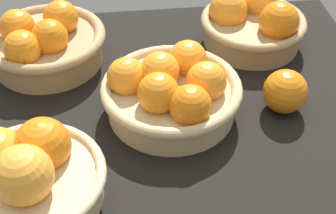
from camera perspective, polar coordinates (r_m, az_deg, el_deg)
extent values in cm
cube|color=black|center=(84.71, -0.77, -1.53)|extent=(84.00, 72.00, 3.00)
cylinder|color=tan|center=(97.14, -14.30, 6.73)|extent=(21.30, 21.30, 5.70)
torus|color=tan|center=(95.60, -14.58, 8.12)|extent=(23.47, 23.47, 2.17)
sphere|color=orange|center=(91.94, -14.02, 8.13)|extent=(6.87, 6.87, 6.87)
sphere|color=orange|center=(96.48, -12.75, 10.40)|extent=(6.87, 6.87, 6.87)
sphere|color=orange|center=(96.78, -17.63, 9.13)|extent=(6.87, 6.87, 6.87)
sphere|color=orange|center=(90.60, -17.10, 6.70)|extent=(6.87, 6.87, 6.87)
cylinder|color=tan|center=(82.49, 0.41, 0.91)|extent=(22.27, 22.27, 5.25)
torus|color=tan|center=(80.80, 0.42, 2.32)|extent=(24.27, 24.27, 2.00)
sphere|color=orange|center=(80.57, -1.13, 4.30)|extent=(6.85, 6.85, 6.85)
sphere|color=orange|center=(76.14, -1.17, 1.69)|extent=(6.85, 6.85, 6.85)
sphere|color=orange|center=(79.29, 4.63, 3.08)|extent=(6.85, 6.85, 6.85)
sphere|color=orange|center=(80.70, -4.96, 3.60)|extent=(6.85, 6.85, 6.85)
sphere|color=orange|center=(84.92, 2.39, 5.78)|extent=(6.85, 6.85, 6.85)
sphere|color=orange|center=(74.90, 2.68, 0.19)|extent=(6.85, 6.85, 6.85)
cylinder|color=#D3BC8C|center=(72.01, -16.01, -9.30)|extent=(20.35, 20.35, 4.69)
torus|color=#D3BC8C|center=(70.27, -16.37, -8.08)|extent=(21.94, 21.94, 1.59)
sphere|color=#F49E33|center=(66.44, -17.02, -7.82)|extent=(8.36, 8.36, 8.36)
sphere|color=orange|center=(71.42, -14.81, -4.46)|extent=(8.36, 8.36, 8.36)
cylinder|color=tan|center=(101.26, 10.04, 8.85)|extent=(19.75, 19.75, 5.31)
torus|color=tan|center=(99.87, 10.22, 10.13)|extent=(21.57, 21.57, 1.82)
sphere|color=orange|center=(99.94, 7.24, 11.44)|extent=(7.92, 7.92, 7.92)
sphere|color=orange|center=(96.84, 13.17, 9.97)|extent=(7.92, 7.92, 7.92)
sphere|color=orange|center=(84.67, 13.89, 1.83)|extent=(7.77, 7.77, 7.77)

